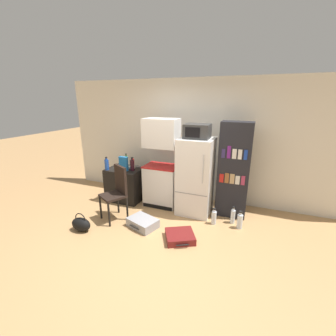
% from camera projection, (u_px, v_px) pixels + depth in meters
% --- Properties ---
extents(ground_plane, '(24.00, 24.00, 0.00)m').
position_uv_depth(ground_plane, '(152.00, 244.00, 3.55)').
color(ground_plane, tan).
extents(wall_back, '(6.40, 0.10, 2.61)m').
position_uv_depth(wall_back, '(199.00, 141.00, 4.87)').
color(wall_back, silver).
rests_on(wall_back, ground_plane).
extents(side_table, '(0.75, 0.61, 0.73)m').
position_uv_depth(side_table, '(126.00, 184.00, 5.03)').
color(side_table, black).
rests_on(side_table, ground_plane).
extents(kitchen_hutch, '(0.70, 0.50, 1.82)m').
position_uv_depth(kitchen_hutch, '(162.00, 167.00, 4.65)').
color(kitchen_hutch, white).
rests_on(kitchen_hutch, ground_plane).
extents(refrigerator, '(0.64, 0.65, 1.49)m').
position_uv_depth(refrigerator, '(196.00, 177.00, 4.35)').
color(refrigerator, white).
rests_on(refrigerator, ground_plane).
extents(microwave, '(0.46, 0.37, 0.26)m').
position_uv_depth(microwave, '(197.00, 131.00, 4.09)').
color(microwave, '#333333').
rests_on(microwave, refrigerator).
extents(bookshelf, '(0.56, 0.34, 1.81)m').
position_uv_depth(bookshelf, '(234.00, 171.00, 4.19)').
color(bookshelf, black).
rests_on(bookshelf, ground_plane).
extents(bottle_blue_soda, '(0.09, 0.09, 0.28)m').
position_uv_depth(bottle_blue_soda, '(107.00, 164.00, 4.80)').
color(bottle_blue_soda, '#1E47A3').
rests_on(bottle_blue_soda, side_table).
extents(bottle_green_tall, '(0.06, 0.06, 0.27)m').
position_uv_depth(bottle_green_tall, '(126.00, 160.00, 5.15)').
color(bottle_green_tall, '#1E6028').
rests_on(bottle_green_tall, side_table).
extents(bottle_clear_short, '(0.07, 0.07, 0.22)m').
position_uv_depth(bottle_clear_short, '(122.00, 164.00, 4.90)').
color(bottle_clear_short, silver).
rests_on(bottle_clear_short, side_table).
extents(bottle_ketchup_red, '(0.07, 0.07, 0.20)m').
position_uv_depth(bottle_ketchup_red, '(133.00, 162.00, 5.10)').
color(bottle_ketchup_red, '#AD1914').
rests_on(bottle_ketchup_red, side_table).
extents(bottle_wine_dark, '(0.09, 0.09, 0.29)m').
position_uv_depth(bottle_wine_dark, '(132.00, 165.00, 4.75)').
color(bottle_wine_dark, black).
rests_on(bottle_wine_dark, side_table).
extents(bottle_olive_oil, '(0.07, 0.07, 0.26)m').
position_uv_depth(bottle_olive_oil, '(121.00, 163.00, 4.98)').
color(bottle_olive_oil, '#566619').
rests_on(bottle_olive_oil, side_table).
extents(bowl, '(0.16, 0.16, 0.04)m').
position_uv_depth(bowl, '(132.00, 167.00, 4.94)').
color(bowl, silver).
rests_on(bowl, side_table).
extents(cereal_box, '(0.19, 0.07, 0.30)m').
position_uv_depth(cereal_box, '(124.00, 164.00, 4.74)').
color(cereal_box, '#1E66A8').
rests_on(cereal_box, side_table).
extents(chair, '(0.54, 0.54, 1.02)m').
position_uv_depth(chair, '(117.00, 189.00, 4.16)').
color(chair, black).
rests_on(chair, ground_plane).
extents(suitcase_large_flat, '(0.60, 0.51, 0.16)m').
position_uv_depth(suitcase_large_flat, '(143.00, 223.00, 3.99)').
color(suitcase_large_flat, '#99999E').
rests_on(suitcase_large_flat, ground_plane).
extents(suitcase_small_flat, '(0.59, 0.58, 0.11)m').
position_uv_depth(suitcase_small_flat, '(180.00, 236.00, 3.63)').
color(suitcase_small_flat, maroon).
rests_on(suitcase_small_flat, ground_plane).
extents(handbag, '(0.36, 0.20, 0.33)m').
position_uv_depth(handbag, '(81.00, 224.00, 3.86)').
color(handbag, black).
rests_on(handbag, ground_plane).
extents(water_bottle_front, '(0.09, 0.09, 0.31)m').
position_uv_depth(water_bottle_front, '(214.00, 217.00, 4.07)').
color(water_bottle_front, silver).
rests_on(water_bottle_front, ground_plane).
extents(water_bottle_middle, '(0.08, 0.08, 0.33)m').
position_uv_depth(water_bottle_middle, '(233.00, 216.00, 4.10)').
color(water_bottle_middle, silver).
rests_on(water_bottle_middle, ground_plane).
extents(water_bottle_back, '(0.10, 0.10, 0.33)m').
position_uv_depth(water_bottle_back, '(240.00, 221.00, 3.93)').
color(water_bottle_back, silver).
rests_on(water_bottle_back, ground_plane).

